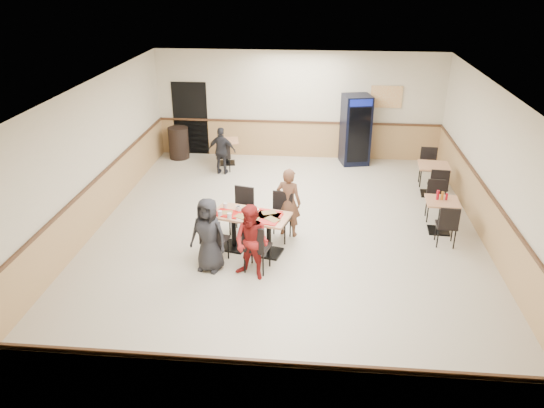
# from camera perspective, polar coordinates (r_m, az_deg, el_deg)

# --- Properties ---
(ground) EXTENTS (10.00, 10.00, 0.00)m
(ground) POSITION_cam_1_polar(r_m,az_deg,el_deg) (10.92, 1.46, -3.50)
(ground) COLOR beige
(ground) RESTS_ON ground
(room_shell) EXTENTS (10.00, 10.00, 10.00)m
(room_shell) POSITION_cam_1_polar(r_m,az_deg,el_deg) (13.04, 10.09, 3.70)
(room_shell) COLOR silver
(room_shell) RESTS_ON ground
(main_table) EXTENTS (1.59, 1.06, 0.78)m
(main_table) POSITION_cam_1_polar(r_m,az_deg,el_deg) (10.17, -2.27, -2.45)
(main_table) COLOR black
(main_table) RESTS_ON ground
(main_chairs) EXTENTS (1.67, 1.97, 0.99)m
(main_chairs) POSITION_cam_1_polar(r_m,az_deg,el_deg) (10.20, -2.54, -2.53)
(main_chairs) COLOR black
(main_chairs) RESTS_ON ground
(diner_woman_left) EXTENTS (0.77, 0.61, 1.40)m
(diner_woman_left) POSITION_cam_1_polar(r_m,az_deg,el_deg) (9.54, -6.86, -3.32)
(diner_woman_left) COLOR black
(diner_woman_left) RESTS_ON ground
(diner_woman_right) EXTENTS (0.83, 0.75, 1.38)m
(diner_woman_right) POSITION_cam_1_polar(r_m,az_deg,el_deg) (9.24, -2.19, -4.17)
(diner_woman_right) COLOR maroon
(diner_woman_right) RESTS_ON ground
(diner_man_opposite) EXTENTS (0.60, 0.48, 1.45)m
(diner_man_opposite) POSITION_cam_1_polar(r_m,az_deg,el_deg) (10.69, 1.78, 0.18)
(diner_man_opposite) COLOR brown
(diner_man_opposite) RESTS_ON ground
(lone_diner) EXTENTS (0.76, 0.36, 1.26)m
(lone_diner) POSITION_cam_1_polar(r_m,az_deg,el_deg) (14.03, -5.42, 5.71)
(lone_diner) COLOR black
(lone_diner) RESTS_ON ground
(tabletop_clutter) EXTENTS (1.33, 0.74, 0.12)m
(tabletop_clutter) POSITION_cam_1_polar(r_m,az_deg,el_deg) (9.99, -2.20, -1.14)
(tabletop_clutter) COLOR #BC100C
(tabletop_clutter) RESTS_ON main_table
(side_table_near) EXTENTS (0.70, 0.70, 0.71)m
(side_table_near) POSITION_cam_1_polar(r_m,az_deg,el_deg) (11.45, 17.73, -0.73)
(side_table_near) COLOR black
(side_table_near) RESTS_ON ground
(side_table_near_chair_south) EXTENTS (0.44, 0.44, 0.89)m
(side_table_near_chair_south) POSITION_cam_1_polar(r_m,az_deg,el_deg) (10.96, 18.27, -2.08)
(side_table_near_chair_south) COLOR black
(side_table_near_chair_south) RESTS_ON ground
(side_table_near_chair_north) EXTENTS (0.44, 0.44, 0.89)m
(side_table_near_chair_north) POSITION_cam_1_polar(r_m,az_deg,el_deg) (11.96, 17.21, 0.32)
(side_table_near_chair_north) COLOR black
(side_table_near_chair_north) RESTS_ON ground
(side_table_far) EXTENTS (0.77, 0.77, 0.76)m
(side_table_far) POSITION_cam_1_polar(r_m,az_deg,el_deg) (13.25, 16.91, 3.00)
(side_table_far) COLOR black
(side_table_far) RESTS_ON ground
(side_table_far_chair_south) EXTENTS (0.48, 0.48, 0.96)m
(side_table_far_chair_south) POSITION_cam_1_polar(r_m,az_deg,el_deg) (12.70, 17.38, 1.89)
(side_table_far_chair_south) COLOR black
(side_table_far_chair_south) RESTS_ON ground
(side_table_far_chair_north) EXTENTS (0.48, 0.48, 0.96)m
(side_table_far_chair_north) POSITION_cam_1_polar(r_m,az_deg,el_deg) (13.82, 16.45, 3.83)
(side_table_far_chair_north) COLOR black
(side_table_far_chair_north) RESTS_ON ground
(condiment_caddy) EXTENTS (0.23, 0.06, 0.20)m
(condiment_caddy) POSITION_cam_1_polar(r_m,az_deg,el_deg) (11.36, 17.74, 0.87)
(condiment_caddy) COLOR #A10B1B
(condiment_caddy) RESTS_ON side_table_near
(back_table) EXTENTS (0.74, 0.74, 0.68)m
(back_table) POSITION_cam_1_polar(r_m,az_deg,el_deg) (14.81, -4.86, 6.01)
(back_table) COLOR black
(back_table) RESTS_ON ground
(back_table_chair_lone) EXTENTS (0.47, 0.47, 0.86)m
(back_table_chair_lone) POSITION_cam_1_polar(r_m,az_deg,el_deg) (14.31, -5.23, 5.24)
(back_table_chair_lone) COLOR black
(back_table_chair_lone) RESTS_ON ground
(pepsi_cooler) EXTENTS (0.86, 0.86, 1.91)m
(pepsi_cooler) POSITION_cam_1_polar(r_m,az_deg,el_deg) (14.85, 8.97, 7.89)
(pepsi_cooler) COLOR black
(pepsi_cooler) RESTS_ON ground
(trash_bin) EXTENTS (0.57, 0.57, 0.90)m
(trash_bin) POSITION_cam_1_polar(r_m,az_deg,el_deg) (15.45, -10.01, 6.49)
(trash_bin) COLOR black
(trash_bin) RESTS_ON ground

